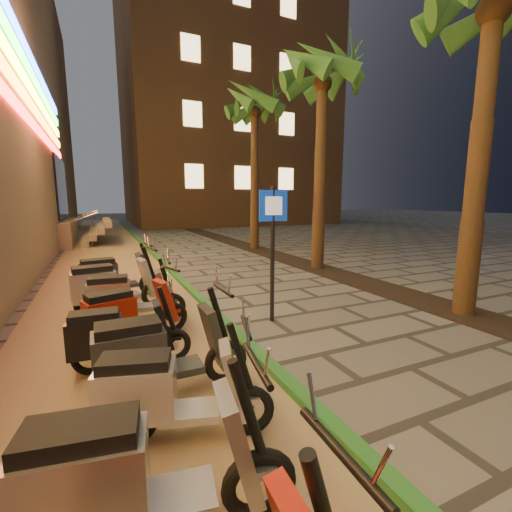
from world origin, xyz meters
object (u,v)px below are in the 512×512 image
scooter_8 (116,337)px  scooter_11 (109,286)px  scooter_9 (127,314)px  pedestrian_sign (273,235)px  scooter_6 (165,394)px  scooter_5 (131,477)px  scooter_12 (112,277)px  scooter_7 (155,354)px  scooter_10 (125,297)px

scooter_8 → scooter_11: size_ratio=0.84×
scooter_11 → scooter_9: bearing=-91.6°
pedestrian_sign → scooter_9: size_ratio=1.51×
pedestrian_sign → scooter_6: pedestrian_sign is taller
pedestrian_sign → scooter_5: 4.48m
scooter_6 → scooter_12: 5.14m
scooter_9 → scooter_12: scooter_12 is taller
scooter_7 → scooter_9: 1.69m
scooter_9 → scooter_11: (-0.19, 1.68, 0.06)m
scooter_10 → scooter_5: bearing=-86.8°
scooter_8 → scooter_9: (0.20, 0.80, 0.03)m
scooter_9 → scooter_12: size_ratio=0.91×
scooter_11 → scooter_8: bearing=-98.2°
scooter_5 → scooter_10: size_ratio=1.03×
scooter_6 → scooter_12: bearing=108.9°
scooter_5 → scooter_11: scooter_11 is taller
scooter_5 → scooter_12: 6.05m
scooter_8 → scooter_12: (0.09, 3.48, 0.07)m
pedestrian_sign → scooter_5: pedestrian_sign is taller
scooter_12 → scooter_11: bearing=-102.5°
pedestrian_sign → scooter_9: 2.75m
scooter_9 → scooter_6: bearing=-103.9°
pedestrian_sign → scooter_7: size_ratio=1.42×
scooter_7 → scooter_12: size_ratio=0.97×
scooter_6 → scooter_10: 3.37m
scooter_11 → scooter_12: size_ratio=1.03×
pedestrian_sign → scooter_11: (-2.71, 1.65, -1.04)m
scooter_10 → scooter_11: size_ratio=0.91×
pedestrian_sign → scooter_8: pedestrian_sign is taller
scooter_12 → scooter_9: bearing=-95.5°
pedestrian_sign → scooter_10: pedestrian_sign is taller
scooter_7 → scooter_12: scooter_12 is taller
pedestrian_sign → scooter_6: (-2.37, -2.47, -1.11)m
scooter_10 → scooter_11: 0.79m
scooter_6 → scooter_8: scooter_6 is taller
scooter_5 → scooter_11: bearing=99.1°
scooter_6 → scooter_7: size_ratio=0.92×
pedestrian_sign → scooter_5: bearing=-127.8°
scooter_5 → scooter_6: 0.99m
scooter_5 → scooter_9: bearing=95.7°
scooter_6 → scooter_9: bearing=109.5°
pedestrian_sign → scooter_5: (-2.74, -3.39, -1.07)m
scooter_5 → scooter_11: (0.03, 5.04, 0.03)m
scooter_11 → scooter_5: bearing=-98.4°
pedestrian_sign → scooter_9: bearing=-178.2°
scooter_6 → scooter_12: size_ratio=0.90×
scooter_8 → scooter_12: bearing=92.4°
scooter_5 → scooter_9: scooter_5 is taller
scooter_7 → scooter_10: size_ratio=1.03×
scooter_12 → pedestrian_sign: bearing=-53.1°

